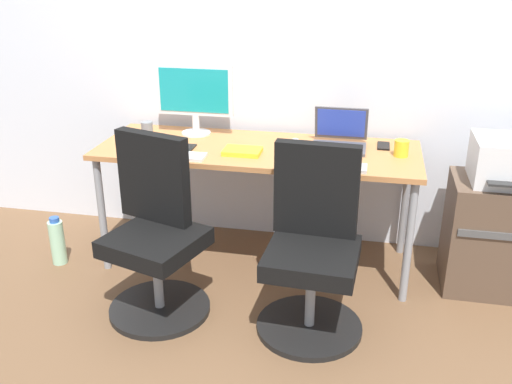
# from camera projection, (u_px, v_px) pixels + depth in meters

# --- Properties ---
(ground_plane) EXTENTS (5.28, 5.28, 0.00)m
(ground_plane) POSITION_uv_depth(u_px,v_px,m) (258.00, 259.00, 3.62)
(ground_plane) COLOR brown
(back_wall) EXTENTS (4.40, 0.04, 2.60)m
(back_wall) POSITION_uv_depth(u_px,v_px,m) (271.00, 39.00, 3.49)
(back_wall) COLOR silver
(back_wall) RESTS_ON ground
(desk) EXTENTS (1.86, 0.67, 0.74)m
(desk) POSITION_uv_depth(u_px,v_px,m) (258.00, 158.00, 3.36)
(desk) COLOR #B77542
(desk) RESTS_ON ground
(office_chair_left) EXTENTS (0.55, 0.55, 0.94)m
(office_chair_left) POSITION_uv_depth(u_px,v_px,m) (156.00, 235.00, 2.99)
(office_chair_left) COLOR black
(office_chair_left) RESTS_ON ground
(office_chair_right) EXTENTS (0.54, 0.54, 0.94)m
(office_chair_right) POSITION_uv_depth(u_px,v_px,m) (313.00, 250.00, 2.84)
(office_chair_right) COLOR black
(office_chair_right) RESTS_ON ground
(side_cabinet) EXTENTS (0.54, 0.42, 0.65)m
(side_cabinet) POSITION_uv_depth(u_px,v_px,m) (496.00, 235.00, 3.22)
(side_cabinet) COLOR brown
(side_cabinet) RESTS_ON ground
(printer) EXTENTS (0.38, 0.40, 0.24)m
(printer) POSITION_uv_depth(u_px,v_px,m) (510.00, 161.00, 3.05)
(printer) COLOR silver
(printer) RESTS_ON side_cabinet
(water_bottle_on_floor) EXTENTS (0.09, 0.09, 0.31)m
(water_bottle_on_floor) POSITION_uv_depth(u_px,v_px,m) (57.00, 242.00, 3.52)
(water_bottle_on_floor) COLOR #A5D8B2
(water_bottle_on_floor) RESTS_ON ground
(desktop_monitor) EXTENTS (0.48, 0.18, 0.43)m
(desktop_monitor) POSITION_uv_depth(u_px,v_px,m) (195.00, 94.00, 3.49)
(desktop_monitor) COLOR silver
(desktop_monitor) RESTS_ON desk
(open_laptop) EXTENTS (0.31, 0.29, 0.22)m
(open_laptop) POSITION_uv_depth(u_px,v_px,m) (340.00, 138.00, 3.33)
(open_laptop) COLOR #4C4C51
(open_laptop) RESTS_ON desk
(keyboard_by_monitor) EXTENTS (0.34, 0.12, 0.02)m
(keyboard_by_monitor) POSITION_uv_depth(u_px,v_px,m) (175.00, 156.00, 3.18)
(keyboard_by_monitor) COLOR silver
(keyboard_by_monitor) RESTS_ON desk
(keyboard_by_laptop) EXTENTS (0.34, 0.12, 0.02)m
(keyboard_by_laptop) POSITION_uv_depth(u_px,v_px,m) (334.00, 167.00, 3.01)
(keyboard_by_laptop) COLOR #B7B7B7
(keyboard_by_laptop) RESTS_ON desk
(mouse_by_monitor) EXTENTS (0.06, 0.10, 0.03)m
(mouse_by_monitor) POSITION_uv_depth(u_px,v_px,m) (295.00, 141.00, 3.39)
(mouse_by_monitor) COLOR #B7B7B7
(mouse_by_monitor) RESTS_ON desk
(mouse_by_laptop) EXTENTS (0.06, 0.10, 0.03)m
(mouse_by_laptop) POSITION_uv_depth(u_px,v_px,m) (127.00, 145.00, 3.32)
(mouse_by_laptop) COLOR silver
(mouse_by_laptop) RESTS_ON desk
(coffee_mug) EXTENTS (0.08, 0.08, 0.09)m
(coffee_mug) POSITION_uv_depth(u_px,v_px,m) (401.00, 148.00, 3.18)
(coffee_mug) COLOR yellow
(coffee_mug) RESTS_ON desk
(pen_cup) EXTENTS (0.07, 0.07, 0.10)m
(pen_cup) POSITION_uv_depth(u_px,v_px,m) (147.00, 130.00, 3.48)
(pen_cup) COLOR slate
(pen_cup) RESTS_ON desk
(phone_near_laptop) EXTENTS (0.07, 0.14, 0.01)m
(phone_near_laptop) POSITION_uv_depth(u_px,v_px,m) (383.00, 146.00, 3.35)
(phone_near_laptop) COLOR black
(phone_near_laptop) RESTS_ON desk
(phone_near_monitor) EXTENTS (0.07, 0.14, 0.01)m
(phone_near_monitor) POSITION_uv_depth(u_px,v_px,m) (188.00, 148.00, 3.31)
(phone_near_monitor) COLOR black
(phone_near_monitor) RESTS_ON desk
(notebook) EXTENTS (0.21, 0.15, 0.03)m
(notebook) POSITION_uv_depth(u_px,v_px,m) (242.00, 151.00, 3.23)
(notebook) COLOR yellow
(notebook) RESTS_ON desk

